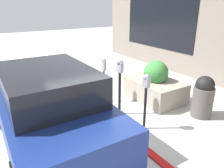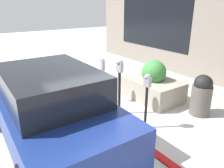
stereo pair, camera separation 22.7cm
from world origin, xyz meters
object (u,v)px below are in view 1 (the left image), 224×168
parking_meter_middle (104,71)px  planter_box (155,86)px  trash_bin (203,97)px  parking_meter_second (120,77)px  parking_meter_nearest (146,92)px  parked_car_front (48,105)px

parking_meter_middle → planter_box: size_ratio=0.80×
parking_meter_middle → planter_box: (-0.67, -1.35, -0.51)m
planter_box → trash_bin: planter_box is taller
parking_meter_second → parking_meter_middle: parking_meter_second is taller
parking_meter_second → parking_meter_nearest: bearing=-175.4°
parking_meter_second → parking_meter_middle: 0.87m
trash_bin → parking_meter_nearest: bearing=79.3°
parking_meter_nearest → parking_meter_second: (0.91, 0.07, 0.11)m
parking_meter_second → planter_box: 1.53m
parking_meter_nearest → parking_meter_middle: parking_meter_middle is taller
parking_meter_middle → trash_bin: size_ratio=1.23×
parking_meter_middle → trash_bin: (-2.08, -1.66, -0.41)m
parking_meter_second → planter_box: bearing=-82.2°
parking_meter_second → parked_car_front: parked_car_front is taller
parked_car_front → planter_box: bearing=-81.4°
parking_meter_second → parked_car_front: 1.92m
parking_meter_nearest → trash_bin: size_ratio=1.23×
parking_meter_middle → planter_box: 1.60m
parking_meter_middle → planter_box: parking_meter_middle is taller
parking_meter_middle → trash_bin: parking_meter_middle is taller
trash_bin → planter_box: bearing=12.3°
parking_meter_second → parked_car_front: (-0.28, 1.89, -0.19)m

